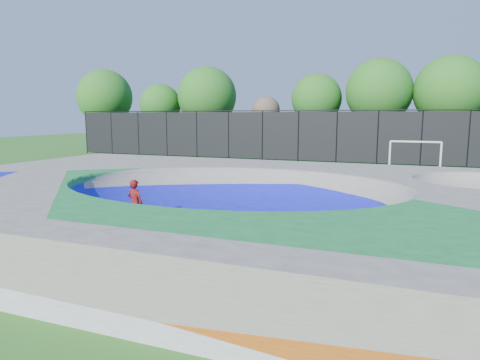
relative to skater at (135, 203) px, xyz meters
The scene contains 7 objects.
ground 3.21m from the skater, 18.10° to the left, with size 120.00×120.00×0.00m, color #235B19.
skate_deck 3.11m from the skater, 18.10° to the left, with size 22.00×14.00×1.50m, color gray.
skater is the anchor object (origin of this frame).
skateboard 0.75m from the skater, ahead, with size 0.78×0.22×0.05m, color black.
soccer_goal 19.51m from the skater, 64.11° to the left, with size 3.08×0.12×2.04m.
fence 22.21m from the skater, 82.32° to the left, with size 48.09×0.09×4.04m.
treeline 27.54m from the skater, 79.35° to the left, with size 54.56×7.17×8.39m.
Camera 1 is at (5.12, -12.29, 3.55)m, focal length 32.00 mm.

